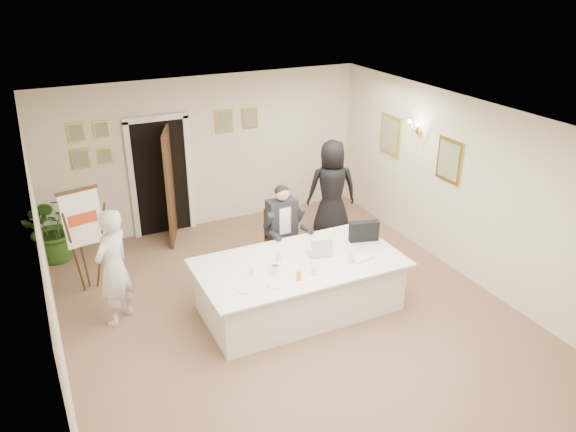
% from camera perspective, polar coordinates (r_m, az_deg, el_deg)
% --- Properties ---
extents(floor, '(7.00, 7.00, 0.00)m').
position_cam_1_polar(floor, '(8.14, 0.14, -9.90)').
color(floor, brown).
rests_on(floor, ground).
extents(ceiling, '(6.00, 7.00, 0.02)m').
position_cam_1_polar(ceiling, '(6.96, 0.17, 9.55)').
color(ceiling, white).
rests_on(ceiling, wall_back).
extents(wall_back, '(6.00, 0.10, 2.80)m').
position_cam_1_polar(wall_back, '(10.49, -8.21, 6.42)').
color(wall_back, '#ECE3C8').
rests_on(wall_back, floor).
extents(wall_front, '(6.00, 0.10, 2.80)m').
position_cam_1_polar(wall_front, '(5.01, 18.53, -16.41)').
color(wall_front, '#ECE3C8').
rests_on(wall_front, floor).
extents(wall_left, '(0.10, 7.00, 2.80)m').
position_cam_1_polar(wall_left, '(6.85, -23.22, -5.47)').
color(wall_left, '#ECE3C8').
rests_on(wall_left, floor).
extents(wall_right, '(0.10, 7.00, 2.80)m').
position_cam_1_polar(wall_right, '(9.05, 17.55, 2.58)').
color(wall_right, '#ECE3C8').
rests_on(wall_right, floor).
extents(doorway, '(1.14, 0.86, 2.20)m').
position_cam_1_polar(doorway, '(10.23, -12.48, 3.50)').
color(doorway, black).
rests_on(doorway, floor).
extents(pictures_back_wall, '(3.40, 0.06, 0.80)m').
position_cam_1_polar(pictures_back_wall, '(10.14, -12.64, 8.11)').
color(pictures_back_wall, gold).
rests_on(pictures_back_wall, wall_back).
extents(pictures_right_wall, '(0.06, 2.20, 0.80)m').
position_cam_1_polar(pictures_right_wall, '(9.77, 13.00, 6.85)').
color(pictures_right_wall, gold).
rests_on(pictures_right_wall, wall_right).
extents(wall_sconce, '(0.20, 0.30, 0.24)m').
position_cam_1_polar(wall_sconce, '(9.63, 12.86, 8.79)').
color(wall_sconce, gold).
rests_on(wall_sconce, wall_right).
extents(conference_table, '(2.88, 1.53, 0.78)m').
position_cam_1_polar(conference_table, '(8.04, 1.17, -7.03)').
color(conference_table, silver).
rests_on(conference_table, floor).
extents(seated_man, '(0.69, 0.72, 1.48)m').
position_cam_1_polar(seated_man, '(8.88, -0.49, -1.31)').
color(seated_man, black).
rests_on(seated_man, floor).
extents(flip_chart, '(0.59, 0.42, 1.62)m').
position_cam_1_polar(flip_chart, '(8.86, -19.93, -2.83)').
color(flip_chart, '#30200F').
rests_on(flip_chart, floor).
extents(standing_man, '(0.72, 0.71, 1.68)m').
position_cam_1_polar(standing_man, '(7.92, -17.30, -5.03)').
color(standing_man, silver).
rests_on(standing_man, floor).
extents(standing_woman, '(1.02, 0.83, 1.79)m').
position_cam_1_polar(standing_woman, '(10.04, 4.47, 2.72)').
color(standing_woman, black).
rests_on(standing_woman, floor).
extents(potted_palm, '(1.25, 1.14, 1.18)m').
position_cam_1_polar(potted_palm, '(10.09, -22.66, -0.97)').
color(potted_palm, '#29511B').
rests_on(potted_palm, floor).
extents(laptop, '(0.38, 0.40, 0.28)m').
position_cam_1_polar(laptop, '(8.00, 3.10, -2.96)').
color(laptop, '#B7BABC').
rests_on(laptop, conference_table).
extents(laptop_bag, '(0.46, 0.23, 0.31)m').
position_cam_1_polar(laptop_bag, '(8.44, 7.72, -1.53)').
color(laptop_bag, black).
rests_on(laptop_bag, conference_table).
extents(paper_stack, '(0.34, 0.27, 0.03)m').
position_cam_1_polar(paper_stack, '(7.99, 7.34, -4.20)').
color(paper_stack, white).
rests_on(paper_stack, conference_table).
extents(plate_left, '(0.25, 0.25, 0.01)m').
position_cam_1_polar(plate_left, '(7.22, -4.35, -7.44)').
color(plate_left, white).
rests_on(plate_left, conference_table).
extents(plate_mid, '(0.25, 0.25, 0.01)m').
position_cam_1_polar(plate_mid, '(7.30, -1.26, -6.98)').
color(plate_mid, white).
rests_on(plate_mid, conference_table).
extents(plate_near, '(0.25, 0.25, 0.01)m').
position_cam_1_polar(plate_near, '(7.41, 2.45, -6.49)').
color(plate_near, white).
rests_on(plate_near, conference_table).
extents(glass_a, '(0.08, 0.08, 0.14)m').
position_cam_1_polar(glass_a, '(7.50, -3.67, -5.55)').
color(glass_a, silver).
rests_on(glass_a, conference_table).
extents(glass_b, '(0.07, 0.07, 0.14)m').
position_cam_1_polar(glass_b, '(7.49, 2.64, -5.58)').
color(glass_b, silver).
rests_on(glass_b, conference_table).
extents(glass_c, '(0.08, 0.08, 0.14)m').
position_cam_1_polar(glass_c, '(7.84, 6.46, -4.28)').
color(glass_c, silver).
rests_on(glass_c, conference_table).
extents(glass_d, '(0.08, 0.08, 0.14)m').
position_cam_1_polar(glass_d, '(7.85, -0.95, -4.05)').
color(glass_d, silver).
rests_on(glass_d, conference_table).
extents(oj_glass, '(0.08, 0.08, 0.13)m').
position_cam_1_polar(oj_glass, '(7.38, 1.09, -6.10)').
color(oj_glass, orange).
rests_on(oj_glass, conference_table).
extents(steel_jug, '(0.09, 0.09, 0.11)m').
position_cam_1_polar(steel_jug, '(7.55, -1.31, -5.42)').
color(steel_jug, silver).
rests_on(steel_jug, conference_table).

